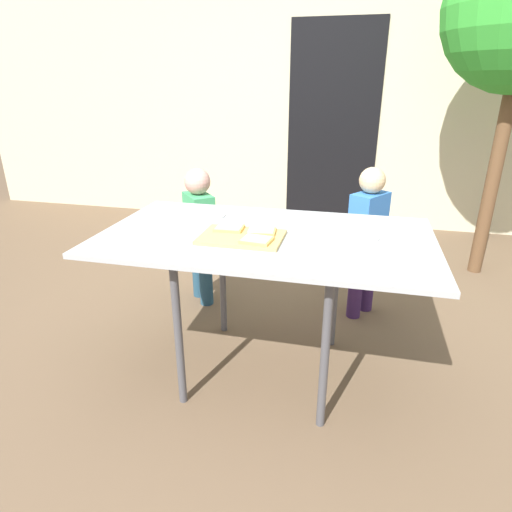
{
  "coord_description": "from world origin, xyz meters",
  "views": [
    {
      "loc": [
        0.4,
        -1.86,
        1.43
      ],
      "look_at": [
        -0.05,
        0.0,
        0.65
      ],
      "focal_mm": 30.09,
      "sensor_mm": 36.0,
      "label": 1
    }
  ],
  "objects_px": {
    "pizza_slice_near_right": "(257,240)",
    "child_left": "(200,228)",
    "child_right": "(367,235)",
    "dining_table": "(266,245)",
    "pizza_slice_far_right": "(261,231)",
    "pizza_slice_far_left": "(229,228)",
    "plate_white_right": "(359,236)",
    "cutting_board": "(242,237)",
    "plate_white_left": "(207,215)"
  },
  "relations": [
    {
      "from": "plate_white_left",
      "to": "child_left",
      "type": "height_order",
      "value": "child_left"
    },
    {
      "from": "plate_white_right",
      "to": "child_left",
      "type": "distance_m",
      "value": 1.22
    },
    {
      "from": "pizza_slice_far_right",
      "to": "child_left",
      "type": "bearing_deg",
      "value": 129.11
    },
    {
      "from": "pizza_slice_far_left",
      "to": "plate_white_left",
      "type": "xyz_separation_m",
      "value": [
        -0.19,
        0.23,
        -0.02
      ]
    },
    {
      "from": "pizza_slice_far_right",
      "to": "plate_white_left",
      "type": "relative_size",
      "value": 0.75
    },
    {
      "from": "pizza_slice_near_right",
      "to": "child_left",
      "type": "distance_m",
      "value": 1.05
    },
    {
      "from": "pizza_slice_far_left",
      "to": "child_left",
      "type": "relative_size",
      "value": 0.15
    },
    {
      "from": "cutting_board",
      "to": "pizza_slice_far_left",
      "type": "distance_m",
      "value": 0.1
    },
    {
      "from": "pizza_slice_near_right",
      "to": "child_right",
      "type": "xyz_separation_m",
      "value": [
        0.49,
        0.9,
        -0.25
      ]
    },
    {
      "from": "pizza_slice_far_left",
      "to": "child_right",
      "type": "relative_size",
      "value": 0.14
    },
    {
      "from": "cutting_board",
      "to": "child_left",
      "type": "xyz_separation_m",
      "value": [
        -0.5,
        0.77,
        -0.25
      ]
    },
    {
      "from": "cutting_board",
      "to": "pizza_slice_far_right",
      "type": "distance_m",
      "value": 0.1
    },
    {
      "from": "pizza_slice_far_left",
      "to": "plate_white_left",
      "type": "distance_m",
      "value": 0.3
    },
    {
      "from": "child_right",
      "to": "pizza_slice_far_right",
      "type": "bearing_deg",
      "value": -122.6
    },
    {
      "from": "dining_table",
      "to": "pizza_slice_near_right",
      "type": "relative_size",
      "value": 10.82
    },
    {
      "from": "plate_white_left",
      "to": "child_left",
      "type": "xyz_separation_m",
      "value": [
        -0.23,
        0.47,
        -0.24
      ]
    },
    {
      "from": "cutting_board",
      "to": "pizza_slice_near_right",
      "type": "height_order",
      "value": "pizza_slice_near_right"
    },
    {
      "from": "pizza_slice_far_left",
      "to": "plate_white_right",
      "type": "bearing_deg",
      "value": 7.2
    },
    {
      "from": "dining_table",
      "to": "pizza_slice_far_left",
      "type": "distance_m",
      "value": 0.19
    },
    {
      "from": "pizza_slice_far_right",
      "to": "pizza_slice_far_left",
      "type": "bearing_deg",
      "value": 176.39
    },
    {
      "from": "pizza_slice_far_right",
      "to": "pizza_slice_near_right",
      "type": "height_order",
      "value": "same"
    },
    {
      "from": "dining_table",
      "to": "child_left",
      "type": "distance_m",
      "value": 0.93
    },
    {
      "from": "plate_white_right",
      "to": "pizza_slice_far_right",
      "type": "bearing_deg",
      "value": -169.03
    },
    {
      "from": "pizza_slice_far_left",
      "to": "plate_white_right",
      "type": "height_order",
      "value": "pizza_slice_far_left"
    },
    {
      "from": "dining_table",
      "to": "child_left",
      "type": "height_order",
      "value": "child_left"
    },
    {
      "from": "pizza_slice_far_left",
      "to": "child_right",
      "type": "distance_m",
      "value": 1.04
    },
    {
      "from": "pizza_slice_far_right",
      "to": "pizza_slice_far_left",
      "type": "distance_m",
      "value": 0.16
    },
    {
      "from": "pizza_slice_far_left",
      "to": "pizza_slice_near_right",
      "type": "height_order",
      "value": "same"
    },
    {
      "from": "child_left",
      "to": "pizza_slice_far_right",
      "type": "bearing_deg",
      "value": -50.89
    },
    {
      "from": "pizza_slice_near_right",
      "to": "child_left",
      "type": "height_order",
      "value": "child_left"
    },
    {
      "from": "dining_table",
      "to": "pizza_slice_far_right",
      "type": "xyz_separation_m",
      "value": [
        -0.01,
        -0.03,
        0.08
      ]
    },
    {
      "from": "cutting_board",
      "to": "pizza_slice_far_left",
      "type": "xyz_separation_m",
      "value": [
        -0.08,
        0.07,
        0.02
      ]
    },
    {
      "from": "dining_table",
      "to": "pizza_slice_far_left",
      "type": "height_order",
      "value": "pizza_slice_far_left"
    },
    {
      "from": "pizza_slice_near_right",
      "to": "plate_white_right",
      "type": "distance_m",
      "value": 0.48
    },
    {
      "from": "plate_white_right",
      "to": "pizza_slice_near_right",
      "type": "bearing_deg",
      "value": -154.69
    },
    {
      "from": "dining_table",
      "to": "pizza_slice_far_right",
      "type": "bearing_deg",
      "value": -116.62
    },
    {
      "from": "dining_table",
      "to": "child_left",
      "type": "xyz_separation_m",
      "value": [
        -0.6,
        0.68,
        -0.18
      ]
    },
    {
      "from": "pizza_slice_far_left",
      "to": "pizza_slice_near_right",
      "type": "bearing_deg",
      "value": -38.4
    },
    {
      "from": "dining_table",
      "to": "child_right",
      "type": "bearing_deg",
      "value": 57.17
    },
    {
      "from": "cutting_board",
      "to": "pizza_slice_near_right",
      "type": "relative_size",
      "value": 2.62
    },
    {
      "from": "plate_white_right",
      "to": "child_right",
      "type": "height_order",
      "value": "child_right"
    },
    {
      "from": "plate_white_left",
      "to": "child_left",
      "type": "relative_size",
      "value": 0.2
    },
    {
      "from": "pizza_slice_far_right",
      "to": "plate_white_left",
      "type": "bearing_deg",
      "value": 145.17
    },
    {
      "from": "child_left",
      "to": "child_right",
      "type": "height_order",
      "value": "child_right"
    },
    {
      "from": "child_right",
      "to": "pizza_slice_near_right",
      "type": "bearing_deg",
      "value": -118.67
    },
    {
      "from": "child_left",
      "to": "cutting_board",
      "type": "bearing_deg",
      "value": -56.98
    },
    {
      "from": "child_left",
      "to": "child_right",
      "type": "relative_size",
      "value": 0.96
    },
    {
      "from": "pizza_slice_far_left",
      "to": "child_right",
      "type": "bearing_deg",
      "value": 49.58
    },
    {
      "from": "child_right",
      "to": "pizza_slice_far_left",
      "type": "bearing_deg",
      "value": -130.42
    },
    {
      "from": "pizza_slice_near_right",
      "to": "child_right",
      "type": "relative_size",
      "value": 0.15
    }
  ]
}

